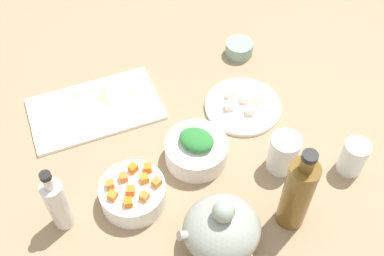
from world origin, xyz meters
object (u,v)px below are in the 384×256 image
at_px(bowl_small_side, 239,49).
at_px(teapot, 222,228).
at_px(bottle_0, 58,204).
at_px(bottle_1, 297,194).
at_px(bowl_carrots, 133,194).
at_px(drinking_glass_1, 353,157).
at_px(drinking_glass_0, 283,153).
at_px(plate_tofu, 243,106).
at_px(bowl_greens, 196,151).
at_px(cutting_board, 95,109).

distance_m(bowl_small_side, teapot, 0.61).
xyz_separation_m(bottle_0, bottle_1, (-0.49, 0.14, 0.03)).
bearing_deg(bowl_carrots, drinking_glass_1, 172.68).
height_order(bowl_small_side, teapot, teapot).
height_order(bottle_0, bottle_1, bottle_1).
relative_size(drinking_glass_0, drinking_glass_1, 1.11).
xyz_separation_m(plate_tofu, bowl_carrots, (0.34, 0.19, 0.02)).
bearing_deg(bottle_0, bowl_small_side, -144.54).
height_order(teapot, drinking_glass_1, teapot).
distance_m(bowl_carrots, drinking_glass_1, 0.53).
bearing_deg(drinking_glass_1, bowl_greens, -21.83).
distance_m(plate_tofu, drinking_glass_0, 0.21).
bearing_deg(teapot, bowl_greens, -94.14).
distance_m(bowl_greens, drinking_glass_1, 0.37).
bearing_deg(teapot, cutting_board, -66.72).
distance_m(cutting_board, bowl_carrots, 0.31).
bearing_deg(bottle_1, bowl_greens, -55.54).
distance_m(plate_tofu, teapot, 0.40).
bearing_deg(teapot, plate_tofu, -118.07).
bearing_deg(bowl_small_side, teapot, 65.51).
bearing_deg(drinking_glass_1, bottle_1, 22.80).
height_order(plate_tofu, bowl_carrots, bowl_carrots).
relative_size(bottle_0, bottle_1, 0.78).
bearing_deg(bowl_greens, plate_tofu, -144.36).
bearing_deg(plate_tofu, bowl_carrots, 29.39).
relative_size(plate_tofu, bottle_0, 1.07).
bearing_deg(bottle_0, bottle_1, 163.82).
distance_m(cutting_board, bowl_small_side, 0.46).
bearing_deg(teapot, bottle_0, -24.92).
xyz_separation_m(bowl_greens, bowl_carrots, (0.17, 0.07, -0.00)).
distance_m(bottle_0, bottle_1, 0.51).
xyz_separation_m(plate_tofu, bottle_1, (0.02, 0.34, 0.10)).
height_order(plate_tofu, bowl_small_side, bowl_small_side).
height_order(teapot, bottle_1, bottle_1).
bearing_deg(bowl_carrots, teapot, 135.37).
distance_m(bowl_greens, bowl_small_side, 0.40).
distance_m(bottle_0, drinking_glass_0, 0.53).
xyz_separation_m(bowl_carrots, bowl_small_side, (-0.41, -0.40, -0.01)).
bearing_deg(cutting_board, bottle_1, 128.98).
distance_m(bowl_carrots, drinking_glass_0, 0.37).
bearing_deg(teapot, drinking_glass_0, -144.99).
bearing_deg(plate_tofu, bottle_0, 21.77).
relative_size(bowl_greens, drinking_glass_1, 1.66).
bearing_deg(bowl_greens, bowl_carrots, 22.45).
xyz_separation_m(teapot, bottle_1, (-0.17, -0.01, 0.05)).
relative_size(plate_tofu, bowl_carrots, 1.36).
bearing_deg(plate_tofu, bowl_greens, 35.64).
relative_size(cutting_board, bottle_1, 1.39).
distance_m(bowl_carrots, bowl_small_side, 0.57).
distance_m(teapot, drinking_glass_1, 0.38).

